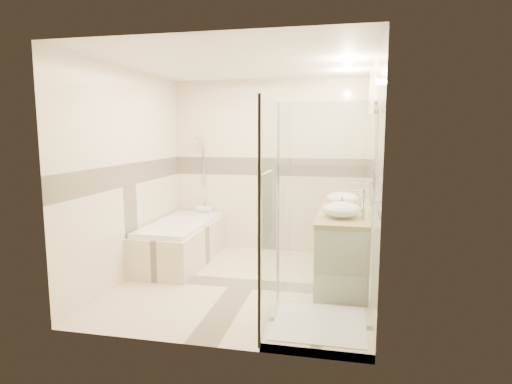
% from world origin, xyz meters
% --- Properties ---
extents(room, '(2.82, 3.02, 2.52)m').
position_xyz_m(room, '(0.06, 0.01, 1.26)').
color(room, beige).
rests_on(room, ground).
extents(bathtub, '(0.75, 1.70, 0.56)m').
position_xyz_m(bathtub, '(-1.02, 0.65, 0.31)').
color(bathtub, beige).
rests_on(bathtub, ground).
extents(vanity, '(0.58, 1.62, 0.85)m').
position_xyz_m(vanity, '(1.12, 0.30, 0.43)').
color(vanity, silver).
rests_on(vanity, ground).
extents(shower_enclosure, '(0.96, 0.93, 2.04)m').
position_xyz_m(shower_enclosure, '(0.83, -0.97, 0.51)').
color(shower_enclosure, beige).
rests_on(shower_enclosure, ground).
extents(vessel_sink_near, '(0.41, 0.41, 0.16)m').
position_xyz_m(vessel_sink_near, '(1.10, 0.74, 0.93)').
color(vessel_sink_near, white).
rests_on(vessel_sink_near, vanity).
extents(vessel_sink_far, '(0.42, 0.42, 0.17)m').
position_xyz_m(vessel_sink_far, '(1.10, -0.07, 0.93)').
color(vessel_sink_far, white).
rests_on(vessel_sink_far, vanity).
extents(faucet_near, '(0.12, 0.03, 0.30)m').
position_xyz_m(faucet_near, '(1.32, 0.74, 1.02)').
color(faucet_near, silver).
rests_on(faucet_near, vanity).
extents(faucet_far, '(0.12, 0.03, 0.30)m').
position_xyz_m(faucet_far, '(1.32, -0.07, 1.03)').
color(faucet_far, silver).
rests_on(faucet_far, vanity).
extents(amenity_bottle_a, '(0.10, 0.10, 0.16)m').
position_xyz_m(amenity_bottle_a, '(1.10, 0.29, 0.93)').
color(amenity_bottle_a, black).
rests_on(amenity_bottle_a, vanity).
extents(amenity_bottle_b, '(0.13, 0.13, 0.13)m').
position_xyz_m(amenity_bottle_b, '(1.10, 0.24, 0.91)').
color(amenity_bottle_b, black).
rests_on(amenity_bottle_b, vanity).
extents(folded_towels, '(0.18, 0.25, 0.07)m').
position_xyz_m(folded_towels, '(1.10, 0.97, 0.89)').
color(folded_towels, silver).
rests_on(folded_towels, vanity).
extents(rolled_towel, '(0.21, 0.09, 0.09)m').
position_xyz_m(rolled_towel, '(-0.93, 1.36, 0.61)').
color(rolled_towel, silver).
rests_on(rolled_towel, bathtub).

